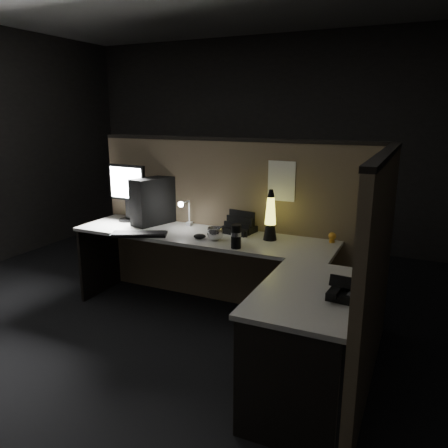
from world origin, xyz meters
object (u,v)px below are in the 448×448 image
at_px(monitor, 127,187).
at_px(keyboard, 139,234).
at_px(desk_phone, 349,290).
at_px(pc_tower, 153,201).
at_px(lava_lamp, 270,219).

relative_size(monitor, keyboard, 1.15).
bearing_deg(desk_phone, pc_tower, 158.92).
bearing_deg(pc_tower, lava_lamp, 15.07).
xyz_separation_m(pc_tower, desk_phone, (1.94, -0.96, -0.17)).
relative_size(keyboard, desk_phone, 1.94).
xyz_separation_m(keyboard, lava_lamp, (1.04, 0.35, 0.16)).
height_order(pc_tower, desk_phone, pc_tower).
height_order(pc_tower, monitor, monitor).
bearing_deg(lava_lamp, desk_phone, -49.42).
relative_size(pc_tower, desk_phone, 1.80).
xyz_separation_m(pc_tower, lava_lamp, (1.16, -0.05, -0.04)).
distance_m(monitor, lava_lamp, 1.46).
relative_size(monitor, lava_lamp, 1.29).
distance_m(keyboard, desk_phone, 1.91).
bearing_deg(lava_lamp, monitor, 177.74).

